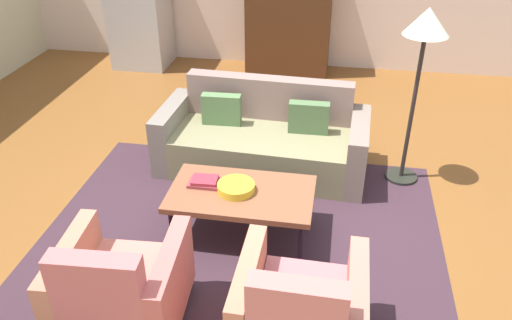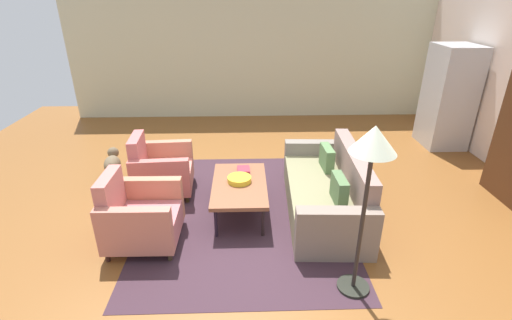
# 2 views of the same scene
# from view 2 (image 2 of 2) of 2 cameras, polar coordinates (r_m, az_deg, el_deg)

# --- Properties ---
(ground_plane) EXTENTS (10.68, 10.68, 0.00)m
(ground_plane) POSITION_cam_2_polar(r_m,az_deg,el_deg) (4.82, 0.66, -9.58)
(ground_plane) COLOR brown
(wall_left) EXTENTS (0.12, 8.01, 2.80)m
(wall_left) POSITION_cam_2_polar(r_m,az_deg,el_deg) (8.53, -0.63, 15.91)
(wall_left) COLOR beige
(wall_left) RESTS_ON ground
(area_rug) EXTENTS (3.40, 2.60, 0.01)m
(area_rug) POSITION_cam_2_polar(r_m,az_deg,el_deg) (5.03, -1.90, -7.94)
(area_rug) COLOR #39252E
(area_rug) RESTS_ON ground
(couch) EXTENTS (2.14, 0.99, 0.86)m
(couch) POSITION_cam_2_polar(r_m,az_deg,el_deg) (5.00, 11.24, -4.85)
(couch) COLOR #7C7854
(couch) RESTS_ON ground
(coffee_table) EXTENTS (1.20, 0.70, 0.44)m
(coffee_table) POSITION_cam_2_polar(r_m,az_deg,el_deg) (4.82, -2.56, -3.99)
(coffee_table) COLOR black
(coffee_table) RESTS_ON ground
(armchair_left) EXTENTS (0.85, 0.85, 0.88)m
(armchair_left) POSITION_cam_2_polar(r_m,az_deg,el_deg) (5.52, -14.70, -1.58)
(armchair_left) COLOR black
(armchair_left) RESTS_ON ground
(armchair_right) EXTENTS (0.81, 0.81, 0.88)m
(armchair_right) POSITION_cam_2_polar(r_m,az_deg,el_deg) (4.51, -17.75, -8.34)
(armchair_right) COLOR black
(armchair_right) RESTS_ON ground
(fruit_bowl) EXTENTS (0.31, 0.31, 0.07)m
(fruit_bowl) POSITION_cam_2_polar(r_m,az_deg,el_deg) (4.83, -2.58, -2.99)
(fruit_bowl) COLOR gold
(fruit_bowl) RESTS_ON coffee_table
(book_stack) EXTENTS (0.27, 0.18, 0.06)m
(book_stack) POSITION_cam_2_polar(r_m,az_deg,el_deg) (5.08, -1.94, -1.60)
(book_stack) COLOR brown
(book_stack) RESTS_ON coffee_table
(refrigerator) EXTENTS (0.80, 0.73, 1.85)m
(refrigerator) POSITION_cam_2_polar(r_m,az_deg,el_deg) (7.73, 27.50, 8.60)
(refrigerator) COLOR #B7BABF
(refrigerator) RESTS_ON ground
(floor_lamp) EXTENTS (0.40, 0.40, 1.72)m
(floor_lamp) POSITION_cam_2_polar(r_m,az_deg,el_deg) (3.26, 17.36, 0.51)
(floor_lamp) COLOR black
(floor_lamp) RESTS_ON ground
(dog) EXTENTS (0.70, 0.33, 0.48)m
(dog) POSITION_cam_2_polar(r_m,az_deg,el_deg) (6.03, -21.18, -0.52)
(dog) COLOR brown
(dog) RESTS_ON ground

